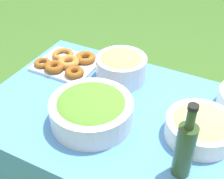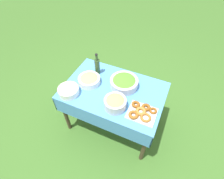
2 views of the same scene
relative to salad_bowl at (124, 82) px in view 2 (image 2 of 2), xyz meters
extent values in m
plane|color=#3D6B28|center=(-0.09, -0.12, -0.80)|extent=(14.00, 14.00, 0.00)
cube|color=#4C8CD1|center=(-0.09, -0.12, -0.08)|extent=(1.22, 0.81, 0.02)
cube|color=#4C8CD1|center=(-0.09, -0.52, -0.20)|extent=(1.22, 0.01, 0.22)
cube|color=#4C8CD1|center=(-0.09, 0.29, -0.20)|extent=(1.22, 0.01, 0.22)
cube|color=#4C8CD1|center=(-0.69, -0.12, -0.20)|extent=(0.01, 0.81, 0.22)
cube|color=#4C8CD1|center=(0.52, -0.12, -0.20)|extent=(0.01, 0.81, 0.22)
cylinder|color=#473828|center=(-0.63, -0.46, -0.44)|extent=(0.05, 0.05, 0.71)
cylinder|color=#473828|center=(0.46, -0.46, -0.44)|extent=(0.05, 0.05, 0.71)
cylinder|color=#473828|center=(-0.63, 0.23, -0.44)|extent=(0.05, 0.05, 0.71)
cylinder|color=#473828|center=(0.46, 0.23, -0.44)|extent=(0.05, 0.05, 0.71)
cylinder|color=silver|center=(0.00, 0.00, -0.01)|extent=(0.34, 0.34, 0.10)
ellipsoid|color=#51892D|center=(0.00, 0.00, 0.02)|extent=(0.30, 0.30, 0.07)
cylinder|color=white|center=(-0.42, -0.12, -0.02)|extent=(0.27, 0.27, 0.08)
ellipsoid|color=tan|center=(-0.42, -0.12, 0.00)|extent=(0.24, 0.24, 0.07)
cube|color=silver|center=(0.33, -0.30, -0.06)|extent=(0.30, 0.26, 0.02)
torus|color=#B27533|center=(0.31, -0.30, -0.03)|extent=(0.16, 0.16, 0.03)
torus|color=#A36628|center=(0.38, -0.35, -0.04)|extent=(0.16, 0.16, 0.03)
torus|color=brown|center=(0.24, -0.23, -0.03)|extent=(0.11, 0.11, 0.03)
torus|color=#93561E|center=(0.26, -0.37, -0.03)|extent=(0.15, 0.15, 0.03)
torus|color=brown|center=(0.35, -0.23, -0.03)|extent=(0.14, 0.14, 0.03)
torus|color=brown|center=(0.43, -0.24, -0.04)|extent=(0.11, 0.11, 0.02)
cylinder|color=white|center=(-0.55, -0.38, -0.06)|extent=(0.24, 0.24, 0.01)
cylinder|color=white|center=(-0.55, -0.38, -0.05)|extent=(0.24, 0.24, 0.01)
cylinder|color=white|center=(-0.55, -0.38, -0.03)|extent=(0.24, 0.24, 0.01)
cylinder|color=white|center=(-0.55, -0.38, -0.02)|extent=(0.24, 0.24, 0.01)
cylinder|color=white|center=(-0.55, -0.38, -0.01)|extent=(0.24, 0.24, 0.01)
cylinder|color=white|center=(-0.55, -0.38, 0.00)|extent=(0.24, 0.24, 0.01)
cylinder|color=white|center=(-0.55, -0.38, 0.01)|extent=(0.24, 0.24, 0.01)
cylinder|color=#2D4723|center=(-0.40, 0.08, 0.04)|extent=(0.07, 0.07, 0.21)
cylinder|color=#2D4723|center=(-0.40, 0.08, 0.19)|extent=(0.03, 0.03, 0.07)
cylinder|color=black|center=(-0.40, 0.08, 0.23)|extent=(0.03, 0.03, 0.02)
cylinder|color=silver|center=(0.03, -0.34, -0.01)|extent=(0.24, 0.24, 0.12)
ellipsoid|color=tan|center=(0.03, -0.34, 0.04)|extent=(0.22, 0.22, 0.07)
camera|label=1|loc=(-0.51, 0.80, 0.82)|focal=50.00mm
camera|label=2|loc=(0.48, -1.41, 1.51)|focal=28.00mm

